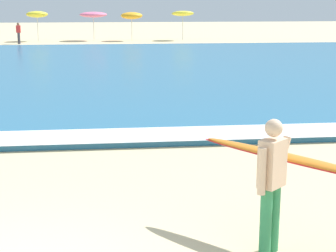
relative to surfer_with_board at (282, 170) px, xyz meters
name	(u,v)px	position (x,y,z in m)	size (l,w,h in m)	color
sea	(79,69)	(-3.46, 19.06, -0.96)	(120.00, 28.00, 0.14)	teal
surf_foam	(50,137)	(-3.46, 5.66, -0.89)	(120.00, 1.37, 0.01)	white
surfer_with_board	(282,170)	(0.00, 0.00, 0.00)	(2.10, 2.30, 1.73)	#338E56
beach_umbrella_2	(37,14)	(-7.61, 38.75, 1.08)	(1.71, 1.74, 2.43)	beige
beach_umbrella_3	(93,15)	(-3.14, 38.93, 1.05)	(2.23, 2.23, 2.31)	beige
beach_umbrella_4	(132,16)	(-0.06, 38.40, 0.97)	(1.76, 1.76, 2.29)	beige
beach_umbrella_5	(183,14)	(4.14, 38.60, 1.13)	(1.82, 1.85, 2.44)	beige
beachgoer_near_row_left	(19,33)	(-8.68, 35.81, -0.19)	(0.32, 0.20, 1.58)	#383842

